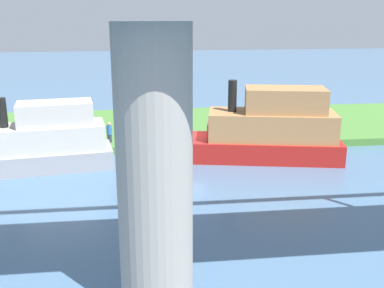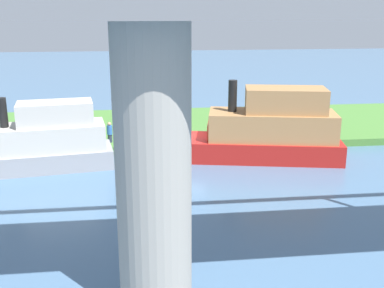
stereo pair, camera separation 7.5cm
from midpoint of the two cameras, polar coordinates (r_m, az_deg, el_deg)
ground_plane at (r=31.09m, az=-0.59°, el=-1.01°), size 160.00×160.00×0.00m
grassy_bank at (r=36.78m, az=-1.61°, el=2.08°), size 80.00×12.00×0.50m
bridge_pylon at (r=13.94m, az=-4.53°, el=-3.65°), size 2.25×2.25×8.83m
bridge_span at (r=13.15m, az=-5.02°, el=16.97°), size 62.86×4.30×3.25m
person_on_bank at (r=31.87m, az=-9.87°, el=1.42°), size 0.50×0.50×1.39m
mooring_post at (r=31.48m, az=-6.62°, el=0.95°), size 0.20×0.20×0.96m
motorboat_white at (r=28.87m, az=-17.53°, el=0.21°), size 8.80×4.00×4.34m
pontoon_yellow at (r=29.70m, az=9.31°, el=1.63°), size 10.12×5.09×4.94m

